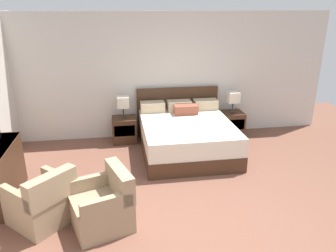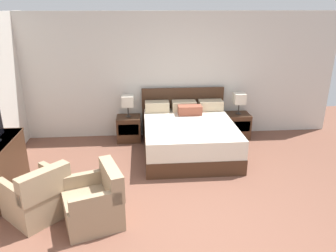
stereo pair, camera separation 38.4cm
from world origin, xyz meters
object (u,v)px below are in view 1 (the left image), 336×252
object	(u,v)px
table_lamp_left	(123,102)
armchair_companion	(104,206)
armchair_by_window	(43,203)
nightstand_right	(231,124)
bed	(186,135)
nightstand_left	(124,130)
table_lamp_right	(233,97)

from	to	relation	value
table_lamp_left	armchair_companion	world-z (taller)	table_lamp_left
armchair_by_window	nightstand_right	bearing A→B (deg)	36.72
table_lamp_left	bed	bearing A→B (deg)	-30.89
nightstand_right	armchair_by_window	world-z (taller)	armchair_by_window
armchair_by_window	armchair_companion	world-z (taller)	same
bed	armchair_companion	bearing A→B (deg)	-126.13
nightstand_left	nightstand_right	bearing A→B (deg)	0.00
table_lamp_right	armchair_by_window	distance (m)	4.30
table_lamp_left	armchair_by_window	bearing A→B (deg)	-113.69
nightstand_right	armchair_by_window	distance (m)	4.26
nightstand_right	table_lamp_right	bearing A→B (deg)	90.00
bed	nightstand_left	xyz separation A→B (m)	(-1.15, 0.69, -0.08)
nightstand_left	table_lamp_left	bearing A→B (deg)	90.00
table_lamp_left	table_lamp_right	bearing A→B (deg)	0.00
nightstand_left	armchair_companion	bearing A→B (deg)	-97.25
nightstand_left	bed	bearing A→B (deg)	-30.84
table_lamp_left	armchair_companion	distance (m)	2.82
nightstand_left	table_lamp_right	world-z (taller)	table_lamp_right
nightstand_left	table_lamp_right	distance (m)	2.37
armchair_companion	armchair_by_window	bearing A→B (deg)	166.24
table_lamp_right	armchair_by_window	bearing A→B (deg)	-143.26
nightstand_left	table_lamp_right	bearing A→B (deg)	0.04
nightstand_right	table_lamp_right	world-z (taller)	table_lamp_right
nightstand_right	table_lamp_left	bearing A→B (deg)	179.96
nightstand_left	nightstand_right	xyz separation A→B (m)	(2.30, 0.00, 0.00)
table_lamp_right	armchair_companion	distance (m)	3.85
nightstand_left	armchair_companion	xyz separation A→B (m)	(-0.35, -2.74, 0.03)
nightstand_right	armchair_companion	world-z (taller)	armchair_companion
table_lamp_left	table_lamp_right	size ratio (longest dim) A/B	1.00
nightstand_right	armchair_by_window	size ratio (longest dim) A/B	0.53
nightstand_left	nightstand_right	world-z (taller)	same
bed	armchair_by_window	distance (m)	2.94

